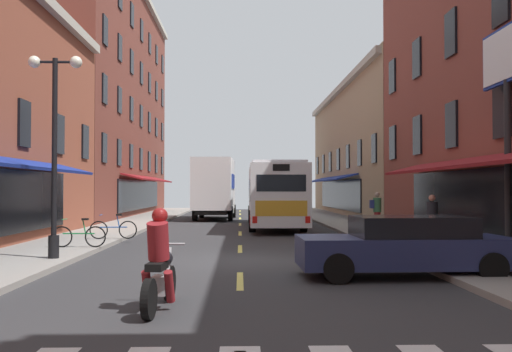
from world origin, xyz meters
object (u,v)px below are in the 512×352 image
(bicycle_near, at_px, (79,236))
(street_lamp_twin, at_px, (54,146))
(pedestrian_mid, at_px, (432,219))
(sedan_mid, at_px, (405,246))
(transit_bus, at_px, (274,194))
(motorcycle_rider, at_px, (159,266))
(bicycle_mid, at_px, (113,229))
(pedestrian_near, at_px, (377,210))
(sedan_near, at_px, (217,205))
(billboard_sign, at_px, (507,82))
(box_truck, at_px, (215,188))

(bicycle_near, bearing_deg, street_lamp_twin, -87.27)
(pedestrian_mid, bearing_deg, bicycle_near, 29.98)
(sedan_mid, bearing_deg, street_lamp_twin, 163.36)
(transit_bus, bearing_deg, motorcycle_rider, -98.64)
(sedan_mid, xyz_separation_m, bicycle_near, (-8.74, 5.39, -0.19))
(sedan_mid, relative_size, motorcycle_rider, 2.27)
(bicycle_mid, bearing_deg, pedestrian_near, 20.42)
(bicycle_near, bearing_deg, transit_bus, 59.23)
(sedan_near, height_order, sedan_mid, sedan_mid)
(pedestrian_mid, bearing_deg, billboard_sign, 128.93)
(street_lamp_twin, bearing_deg, transit_bus, 64.90)
(sedan_near, height_order, street_lamp_twin, street_lamp_twin)
(billboard_sign, height_order, street_lamp_twin, billboard_sign)
(pedestrian_near, bearing_deg, motorcycle_rider, -25.31)
(sedan_mid, xyz_separation_m, motorcycle_rider, (-4.99, -3.33, 0.01))
(box_truck, distance_m, bicycle_near, 19.20)
(pedestrian_mid, height_order, street_lamp_twin, street_lamp_twin)
(transit_bus, bearing_deg, billboard_sign, -70.22)
(box_truck, bearing_deg, sedan_near, 91.50)
(motorcycle_rider, xyz_separation_m, bicycle_mid, (-3.33, 11.71, -0.21))
(box_truck, xyz_separation_m, sedan_mid, (5.32, -24.22, -1.31))
(transit_bus, height_order, box_truck, box_truck)
(motorcycle_rider, bearing_deg, pedestrian_mid, 50.46)
(transit_bus, height_order, motorcycle_rider, transit_bus)
(bicycle_near, height_order, street_lamp_twin, street_lamp_twin)
(billboard_sign, relative_size, pedestrian_near, 3.66)
(bicycle_near, bearing_deg, sedan_mid, -31.65)
(bicycle_near, bearing_deg, bicycle_mid, 82.02)
(billboard_sign, relative_size, pedestrian_mid, 3.76)
(sedan_near, distance_m, bicycle_mid, 25.16)
(motorcycle_rider, distance_m, pedestrian_near, 17.32)
(bicycle_mid, xyz_separation_m, pedestrian_near, (10.67, 3.97, 0.53))
(bicycle_mid, relative_size, street_lamp_twin, 0.32)
(sedan_near, xyz_separation_m, motorcycle_rider, (0.57, -36.72, 0.03))
(sedan_near, bearing_deg, billboard_sign, -74.06)
(bicycle_near, bearing_deg, motorcycle_rider, -66.72)
(bicycle_near, relative_size, bicycle_mid, 1.00)
(billboard_sign, bearing_deg, motorcycle_rider, -146.75)
(sedan_mid, distance_m, pedestrian_mid, 6.43)
(sedan_near, distance_m, street_lamp_twin, 31.05)
(sedan_near, bearing_deg, bicycle_near, -96.49)
(box_truck, relative_size, street_lamp_twin, 1.33)
(transit_bus, distance_m, bicycle_mid, 10.68)
(billboard_sign, relative_size, bicycle_near, 3.59)
(transit_bus, xyz_separation_m, box_truck, (-3.40, 7.38, 0.32))
(sedan_near, height_order, motorcycle_rider, motorcycle_rider)
(bicycle_mid, bearing_deg, transit_bus, 52.91)
(bicycle_near, distance_m, pedestrian_mid, 11.37)
(sedan_mid, relative_size, pedestrian_mid, 2.87)
(motorcycle_rider, relative_size, street_lamp_twin, 0.39)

